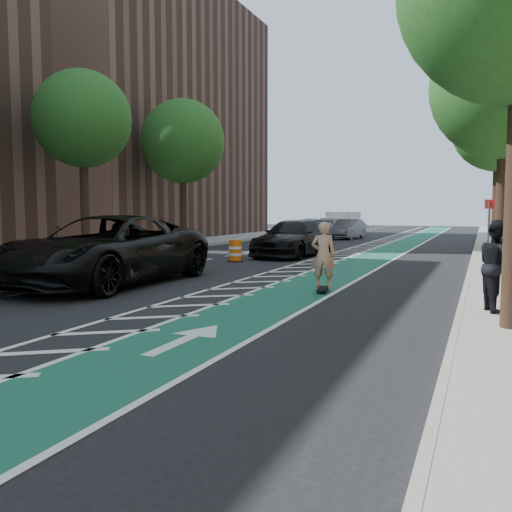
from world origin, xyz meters
The scene contains 23 objects.
ground centered at (0.00, 0.00, 0.00)m, with size 120.00×120.00×0.00m, color black.
bike_lane centered at (3.00, 10.00, 0.01)m, with size 2.00×90.00×0.01m, color #185640.
buffer_strip centered at (1.50, 10.00, 0.01)m, with size 1.40×90.00×0.01m, color silver.
sidewalk_left centered at (-9.50, 10.00, 0.07)m, with size 5.00×90.00×0.15m, color gray.
curb_right centered at (7.05, 10.00, 0.08)m, with size 0.12×90.00×0.16m, color gray.
curb_left centered at (-7.05, 10.00, 0.08)m, with size 0.12×90.00×0.16m, color gray.
building_left_far centered at (-17.50, 24.00, 9.00)m, with size 14.00×22.00×18.00m, color brown.
tree_r_c centered at (7.90, 8.00, 5.77)m, with size 4.20×4.20×7.90m.
tree_l_c centered at (-7.90, 8.00, 5.77)m, with size 4.20×4.20×7.90m.
tree_r_d centered at (7.90, 16.00, 5.77)m, with size 4.20×4.20×7.90m.
tree_l_d centered at (-7.90, 16.00, 5.77)m, with size 4.20×4.20×7.90m.
sign_post centered at (7.60, 12.00, 1.35)m, with size 0.35×0.08×2.47m.
skateboard centered at (3.70, 3.01, 0.10)m, with size 0.39×0.90×0.12m.
skateboarder centered at (3.70, 3.01, 0.96)m, with size 0.61×0.40×1.69m, color tan.
suv_near centered at (-2.36, 2.15, 0.97)m, with size 3.23×7.01×1.95m, color black.
suv_far centered at (-0.44, 12.84, 0.81)m, with size 2.27×5.59×1.62m, color black.
car_silver centered at (-4.24, 27.42, 0.77)m, with size 1.82×4.52×1.54m, color gray.
car_grey centered at (-1.44, 27.52, 0.70)m, with size 1.48×4.24×1.40m, color #525257.
pedestrian centered at (7.70, 1.13, 1.04)m, with size 0.86×0.67×1.78m, color black.
box_truck centered at (-3.56, 34.07, 0.86)m, with size 2.40×4.65×1.87m.
barrel_a centered at (-2.20, 3.00, 0.41)m, with size 0.64×0.64×0.87m.
barrel_b centered at (-1.80, 9.50, 0.41)m, with size 0.64×0.64×0.88m.
barrel_c centered at (-2.40, 17.24, 0.45)m, with size 0.70×0.70×0.95m.
Camera 1 is at (7.42, -10.24, 2.13)m, focal length 38.00 mm.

